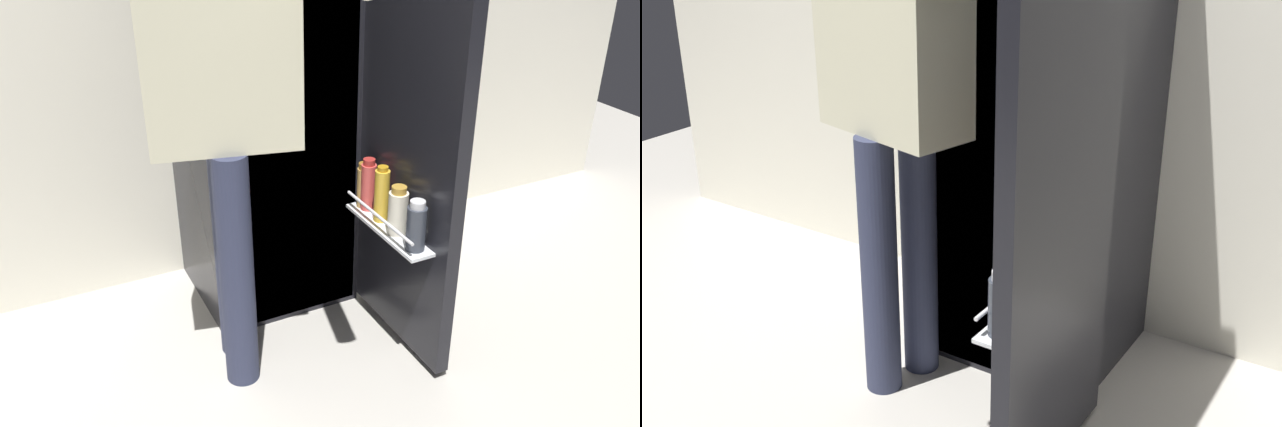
# 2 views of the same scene
# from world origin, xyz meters

# --- Properties ---
(ground_plane) EXTENTS (6.57, 6.57, 0.00)m
(ground_plane) POSITION_xyz_m (0.00, 0.00, 0.00)
(ground_plane) COLOR #B7B2A8
(refrigerator) EXTENTS (0.66, 1.15, 1.72)m
(refrigerator) POSITION_xyz_m (0.03, 0.48, 0.86)
(refrigerator) COLOR black
(refrigerator) RESTS_ON ground_plane
(person) EXTENTS (0.59, 0.86, 1.77)m
(person) POSITION_xyz_m (-0.29, 0.08, 1.08)
(person) COLOR #2D334C
(person) RESTS_ON ground_plane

